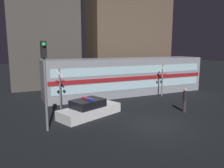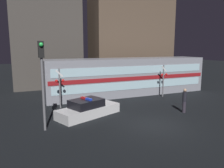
% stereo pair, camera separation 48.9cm
% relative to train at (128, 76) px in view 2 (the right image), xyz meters
% --- Properties ---
extents(ground_plane, '(120.00, 120.00, 0.00)m').
position_rel_train_xyz_m(ground_plane, '(-2.75, -8.79, -1.82)').
color(ground_plane, black).
extents(train, '(16.50, 3.21, 3.64)m').
position_rel_train_xyz_m(train, '(0.00, 0.00, 0.00)').
color(train, gray).
rests_on(train, ground_plane).
extents(police_car, '(4.81, 3.27, 1.32)m').
position_rel_train_xyz_m(police_car, '(-5.90, -5.40, -1.33)').
color(police_car, silver).
rests_on(police_car, ground_plane).
extents(pedestrian, '(0.30, 0.30, 1.78)m').
position_rel_train_xyz_m(pedestrian, '(0.76, -7.42, -0.91)').
color(pedestrian, '#2D2833').
rests_on(pedestrian, ground_plane).
extents(crossing_signal_near, '(0.71, 0.30, 3.07)m').
position_rel_train_xyz_m(crossing_signal_near, '(2.55, -2.46, -0.04)').
color(crossing_signal_near, slate).
rests_on(crossing_signal_near, ground_plane).
extents(crossing_signal_far, '(0.71, 0.30, 3.11)m').
position_rel_train_xyz_m(crossing_signal_far, '(-7.31, -2.67, -0.02)').
color(crossing_signal_far, slate).
rests_on(crossing_signal_far, ground_plane).
extents(traffic_light_corner, '(0.30, 0.46, 5.05)m').
position_rel_train_xyz_m(traffic_light_corner, '(-8.97, -6.99, 1.59)').
color(traffic_light_corner, slate).
rests_on(traffic_light_corner, ground_plane).
extents(building_left, '(7.77, 6.26, 10.21)m').
position_rel_train_xyz_m(building_left, '(-6.91, 8.66, 3.28)').
color(building_left, '#47423D').
rests_on(building_left, ground_plane).
extents(building_center, '(10.48, 4.31, 10.88)m').
position_rel_train_xyz_m(building_center, '(3.60, 6.13, 3.62)').
color(building_center, brown).
rests_on(building_center, ground_plane).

